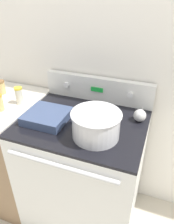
# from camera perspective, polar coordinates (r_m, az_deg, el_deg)

# --- Properties ---
(kitchen_wall) EXTENTS (8.00, 0.05, 2.50)m
(kitchen_wall) POSITION_cam_1_polar(r_m,az_deg,el_deg) (1.57, 3.90, 15.10)
(kitchen_wall) COLOR silver
(kitchen_wall) RESTS_ON ground_plane
(stove_range) EXTENTS (0.80, 0.68, 0.91)m
(stove_range) POSITION_cam_1_polar(r_m,az_deg,el_deg) (1.69, -0.86, -15.25)
(stove_range) COLOR silver
(stove_range) RESTS_ON ground_plane
(control_panel) EXTENTS (0.80, 0.07, 0.18)m
(control_panel) POSITION_cam_1_polar(r_m,az_deg,el_deg) (1.60, 2.94, 6.02)
(control_panel) COLOR silver
(control_panel) RESTS_ON stove_range
(side_counter) EXTENTS (0.49, 0.65, 0.92)m
(side_counter) POSITION_cam_1_polar(r_m,az_deg,el_deg) (1.96, -19.01, -9.47)
(side_counter) COLOR #896B4C
(side_counter) RESTS_ON ground_plane
(mixing_bowl) EXTENTS (0.29, 0.29, 0.16)m
(mixing_bowl) POSITION_cam_1_polar(r_m,az_deg,el_deg) (1.22, 2.36, -2.97)
(mixing_bowl) COLOR silver
(mixing_bowl) RESTS_ON stove_range
(casserole_dish) EXTENTS (0.26, 0.25, 0.06)m
(casserole_dish) POSITION_cam_1_polar(r_m,az_deg,el_deg) (1.41, -10.42, -0.97)
(casserole_dish) COLOR #38476B
(casserole_dish) RESTS_ON stove_range
(ladle) EXTENTS (0.08, 0.30, 0.08)m
(ladle) POSITION_cam_1_polar(r_m,az_deg,el_deg) (1.43, 13.68, -0.74)
(ladle) COLOR #B7B7B7
(ladle) RESTS_ON stove_range
(spice_jar_yellow_cap) EXTENTS (0.06, 0.06, 0.12)m
(spice_jar_yellow_cap) POSITION_cam_1_polar(r_m,az_deg,el_deg) (1.62, -17.31, 4.16)
(spice_jar_yellow_cap) COLOR beige
(spice_jar_yellow_cap) RESTS_ON side_counter
(spice_jar_brown_cap) EXTENTS (0.07, 0.07, 0.10)m
(spice_jar_brown_cap) POSITION_cam_1_polar(r_m,az_deg,el_deg) (1.82, -21.56, 6.07)
(spice_jar_brown_cap) COLOR tan
(spice_jar_brown_cap) RESTS_ON side_counter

